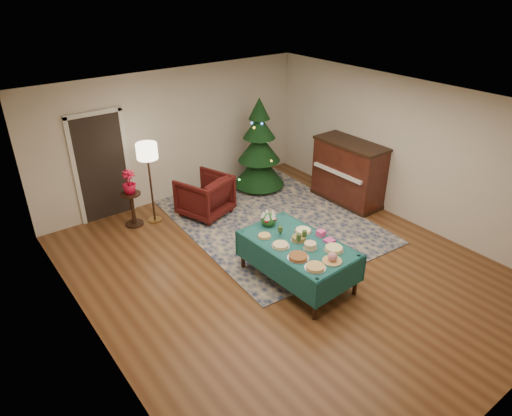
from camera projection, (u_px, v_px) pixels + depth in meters
room_shell at (286, 195)px, 6.92m from camera, size 7.00×7.00×7.00m
doorway at (101, 165)px, 8.63m from camera, size 1.08×0.04×2.16m
rug at (270, 220)px, 8.98m from camera, size 3.46×4.40×0.02m
buffet_table at (298, 251)px, 6.99m from camera, size 1.13×1.84×0.70m
platter_0 at (315, 267)px, 6.34m from camera, size 0.31×0.31×0.04m
platter_1 at (332, 258)px, 6.46m from camera, size 0.29×0.29×0.15m
platter_2 at (334, 249)px, 6.74m from camera, size 0.30×0.30×0.06m
platter_3 at (298, 257)px, 6.56m from camera, size 0.32×0.32×0.05m
platter_4 at (310, 246)px, 6.77m from camera, size 0.21×0.21×0.09m
platter_5 at (281, 245)px, 6.83m from camera, size 0.27×0.27×0.05m
platter_6 at (299, 238)px, 6.99m from camera, size 0.25×0.25×0.07m
platter_7 at (303, 231)px, 7.22m from camera, size 0.28×0.28×0.04m
platter_8 at (264, 236)px, 7.08m from camera, size 0.22×0.22×0.04m
goblet_0 at (280, 231)px, 7.07m from camera, size 0.07×0.07×0.16m
goblet_1 at (304, 235)px, 6.96m from camera, size 0.07×0.07×0.16m
goblet_2 at (299, 239)px, 6.88m from camera, size 0.07×0.07×0.16m
napkin_stack at (329, 241)px, 6.95m from camera, size 0.15×0.15×0.04m
gift_box at (321, 233)px, 7.10m from camera, size 0.12×0.12×0.09m
centerpiece at (269, 219)px, 7.35m from camera, size 0.25×0.25×0.29m
armchair at (205, 194)px, 8.99m from camera, size 1.10×1.07×0.91m
floor_lamp at (147, 156)px, 8.34m from camera, size 0.39×0.39×1.60m
side_table at (133, 210)px, 8.68m from camera, size 0.38×0.38×0.67m
potted_plant at (130, 187)px, 8.46m from camera, size 0.26×0.46×0.26m
christmas_tree at (259, 149)px, 9.89m from camera, size 1.32×1.32×2.05m
piano at (348, 173)px, 9.43m from camera, size 0.73×1.53×1.32m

